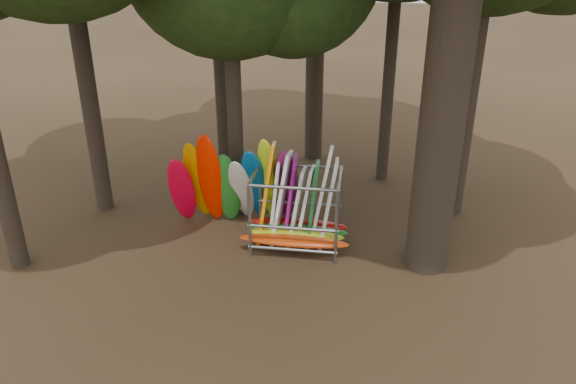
# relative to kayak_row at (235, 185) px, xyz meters

# --- Properties ---
(ground) EXTENTS (120.00, 120.00, 0.00)m
(ground) POSITION_rel_kayak_row_xyz_m (1.36, -1.86, -1.35)
(ground) COLOR #47331E
(ground) RESTS_ON ground
(lake) EXTENTS (160.00, 160.00, 0.00)m
(lake) POSITION_rel_kayak_row_xyz_m (1.36, 58.14, -1.35)
(lake) COLOR gray
(lake) RESTS_ON ground
(kayak_row) EXTENTS (3.89, 1.95, 3.20)m
(kayak_row) POSITION_rel_kayak_row_xyz_m (0.00, 0.00, 0.00)
(kayak_row) COLOR red
(kayak_row) RESTS_ON ground
(storage_rack) EXTENTS (3.00, 1.53, 2.92)m
(storage_rack) POSITION_rel_kayak_row_xyz_m (1.91, -0.83, -0.34)
(storage_rack) COLOR gray
(storage_rack) RESTS_ON ground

